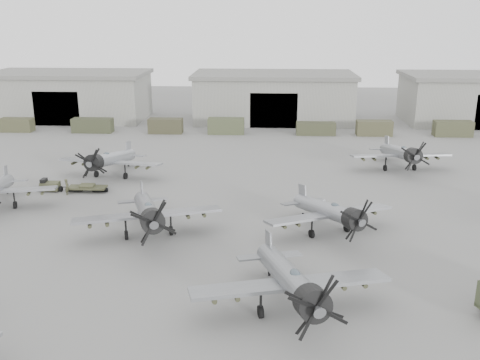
% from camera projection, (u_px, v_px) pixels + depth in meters
% --- Properties ---
extents(ground, '(220.00, 220.00, 0.00)m').
position_uv_depth(ground, '(279.00, 278.00, 39.87)').
color(ground, slate).
rests_on(ground, ground).
extents(hangar_left, '(29.00, 14.80, 8.70)m').
position_uv_depth(hangar_left, '(69.00, 95.00, 99.52)').
color(hangar_left, gray).
rests_on(hangar_left, ground).
extents(hangar_center, '(29.00, 14.80, 8.70)m').
position_uv_depth(hangar_center, '(273.00, 97.00, 97.66)').
color(hangar_center, gray).
rests_on(hangar_center, ground).
extents(support_truck_0, '(5.34, 2.20, 2.23)m').
position_uv_depth(support_truck_0, '(17.00, 125.00, 89.32)').
color(support_truck_0, '#41412A').
rests_on(support_truck_0, ground).
extents(support_truck_1, '(6.65, 2.20, 2.34)m').
position_uv_depth(support_truck_1, '(93.00, 125.00, 88.67)').
color(support_truck_1, '#363925').
rests_on(support_truck_1, ground).
extents(support_truck_2, '(5.58, 2.20, 2.42)m').
position_uv_depth(support_truck_2, '(166.00, 126.00, 88.06)').
color(support_truck_2, '#393825').
rests_on(support_truck_2, ground).
extents(support_truck_3, '(5.91, 2.20, 2.59)m').
position_uv_depth(support_truck_3, '(226.00, 126.00, 87.55)').
color(support_truck_3, '#41482F').
rests_on(support_truck_3, ground).
extents(support_truck_4, '(6.33, 2.20, 2.03)m').
position_uv_depth(support_truck_4, '(316.00, 129.00, 86.92)').
color(support_truck_4, '#393C27').
rests_on(support_truck_4, ground).
extents(support_truck_5, '(5.69, 2.20, 2.41)m').
position_uv_depth(support_truck_5, '(374.00, 128.00, 86.40)').
color(support_truck_5, '#42412B').
rests_on(support_truck_5, ground).
extents(support_truck_6, '(6.01, 2.20, 2.49)m').
position_uv_depth(support_truck_6, '(453.00, 129.00, 85.78)').
color(support_truck_6, '#3F412A').
rests_on(support_truck_6, ground).
extents(aircraft_near_1, '(13.31, 11.98, 5.30)m').
position_uv_depth(aircraft_near_1, '(292.00, 282.00, 34.26)').
color(aircraft_near_1, gray).
rests_on(aircraft_near_1, ground).
extents(aircraft_mid_1, '(12.98, 11.69, 5.20)m').
position_uv_depth(aircraft_mid_1, '(148.00, 212.00, 46.39)').
color(aircraft_mid_1, gray).
rests_on(aircraft_mid_1, ground).
extents(aircraft_mid_2, '(11.70, 10.61, 4.80)m').
position_uv_depth(aircraft_mid_2, '(331.00, 212.00, 46.95)').
color(aircraft_mid_2, gray).
rests_on(aircraft_mid_2, ground).
extents(aircraft_far_0, '(12.65, 11.39, 5.02)m').
position_uv_depth(aircraft_far_0, '(109.00, 160.00, 63.44)').
color(aircraft_far_0, '#999CA1').
rests_on(aircraft_far_0, ground).
extents(aircraft_far_1, '(12.53, 11.27, 4.98)m').
position_uv_depth(aircraft_far_1, '(401.00, 153.00, 66.46)').
color(aircraft_far_1, gray).
rests_on(aircraft_far_1, ground).
extents(tug_trailer, '(7.26, 1.56, 1.46)m').
position_uv_depth(tug_trailer, '(64.00, 187.00, 59.17)').
color(tug_trailer, '#3E402A').
rests_on(tug_trailer, ground).
extents(ground_crew, '(0.46, 0.67, 1.77)m').
position_uv_depth(ground_crew, '(67.00, 187.00, 58.02)').
color(ground_crew, '#40412A').
rests_on(ground_crew, ground).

